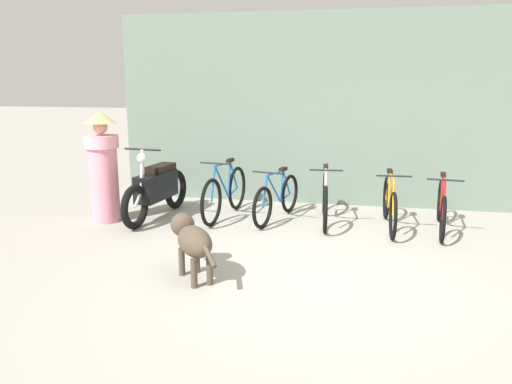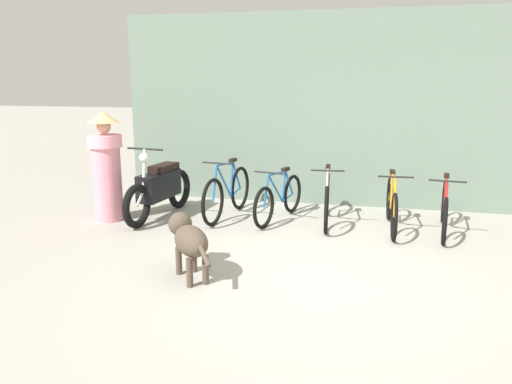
{
  "view_description": "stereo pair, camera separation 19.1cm",
  "coord_description": "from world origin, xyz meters",
  "px_view_note": "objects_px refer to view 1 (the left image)",
  "views": [
    {
      "loc": [
        0.36,
        -5.0,
        2.08
      ],
      "look_at": [
        -0.9,
        1.17,
        0.65
      ],
      "focal_mm": 35.0,
      "sensor_mm": 36.0,
      "label": 1
    },
    {
      "loc": [
        0.55,
        -4.96,
        2.08
      ],
      "look_at": [
        -0.9,
        1.17,
        0.65
      ],
      "focal_mm": 35.0,
      "sensor_mm": 36.0,
      "label": 2
    }
  ],
  "objects_px": {
    "stray_dog": "(192,239)",
    "motorcycle": "(156,189)",
    "bicycle_1": "(277,199)",
    "bicycle_2": "(325,199)",
    "bicycle_3": "(390,205)",
    "person_in_robes": "(103,165)",
    "bicycle_4": "(441,208)",
    "bicycle_0": "(225,193)"
  },
  "relations": [
    {
      "from": "bicycle_1",
      "to": "bicycle_4",
      "type": "xyz_separation_m",
      "value": [
        2.34,
        -0.11,
        0.01
      ]
    },
    {
      "from": "bicycle_1",
      "to": "bicycle_4",
      "type": "relative_size",
      "value": 0.92
    },
    {
      "from": "bicycle_4",
      "to": "bicycle_3",
      "type": "bearing_deg",
      "value": -82.53
    },
    {
      "from": "bicycle_1",
      "to": "bicycle_2",
      "type": "height_order",
      "value": "bicycle_2"
    },
    {
      "from": "bicycle_0",
      "to": "bicycle_2",
      "type": "distance_m",
      "value": 1.52
    },
    {
      "from": "bicycle_3",
      "to": "bicycle_4",
      "type": "distance_m",
      "value": 0.7
    },
    {
      "from": "bicycle_1",
      "to": "motorcycle",
      "type": "distance_m",
      "value": 1.84
    },
    {
      "from": "motorcycle",
      "to": "person_in_robes",
      "type": "bearing_deg",
      "value": -58.24
    },
    {
      "from": "bicycle_0",
      "to": "stray_dog",
      "type": "height_order",
      "value": "bicycle_0"
    },
    {
      "from": "bicycle_0",
      "to": "bicycle_3",
      "type": "height_order",
      "value": "bicycle_0"
    },
    {
      "from": "person_in_robes",
      "to": "bicycle_3",
      "type": "bearing_deg",
      "value": 158.8
    },
    {
      "from": "bicycle_1",
      "to": "motorcycle",
      "type": "bearing_deg",
      "value": -66.89
    },
    {
      "from": "bicycle_0",
      "to": "bicycle_3",
      "type": "distance_m",
      "value": 2.44
    },
    {
      "from": "bicycle_0",
      "to": "bicycle_3",
      "type": "bearing_deg",
      "value": 94.71
    },
    {
      "from": "stray_dog",
      "to": "motorcycle",
      "type": "bearing_deg",
      "value": -7.65
    },
    {
      "from": "bicycle_1",
      "to": "person_in_robes",
      "type": "xyz_separation_m",
      "value": [
        -2.5,
        -0.58,
        0.52
      ]
    },
    {
      "from": "bicycle_0",
      "to": "bicycle_4",
      "type": "relative_size",
      "value": 1.01
    },
    {
      "from": "bicycle_0",
      "to": "bicycle_4",
      "type": "bearing_deg",
      "value": 95.52
    },
    {
      "from": "bicycle_2",
      "to": "bicycle_3",
      "type": "bearing_deg",
      "value": 78.96
    },
    {
      "from": "bicycle_4",
      "to": "stray_dog",
      "type": "bearing_deg",
      "value": -44.81
    },
    {
      "from": "bicycle_1",
      "to": "person_in_robes",
      "type": "height_order",
      "value": "person_in_robes"
    },
    {
      "from": "stray_dog",
      "to": "bicycle_4",
      "type": "bearing_deg",
      "value": -89.9
    },
    {
      "from": "bicycle_2",
      "to": "bicycle_0",
      "type": "bearing_deg",
      "value": -94.58
    },
    {
      "from": "person_in_robes",
      "to": "bicycle_0",
      "type": "bearing_deg",
      "value": 171.09
    },
    {
      "from": "bicycle_3",
      "to": "stray_dog",
      "type": "bearing_deg",
      "value": -45.32
    },
    {
      "from": "bicycle_0",
      "to": "motorcycle",
      "type": "xyz_separation_m",
      "value": [
        -1.01,
        -0.26,
        0.08
      ]
    },
    {
      "from": "bicycle_2",
      "to": "bicycle_4",
      "type": "xyz_separation_m",
      "value": [
        1.62,
        -0.09,
        -0.02
      ]
    },
    {
      "from": "bicycle_2",
      "to": "stray_dog",
      "type": "height_order",
      "value": "bicycle_2"
    },
    {
      "from": "bicycle_4",
      "to": "person_in_robes",
      "type": "distance_m",
      "value": 4.88
    },
    {
      "from": "bicycle_3",
      "to": "motorcycle",
      "type": "bearing_deg",
      "value": -89.51
    },
    {
      "from": "bicycle_2",
      "to": "bicycle_3",
      "type": "xyz_separation_m",
      "value": [
        0.92,
        -0.11,
        -0.01
      ]
    },
    {
      "from": "bicycle_1",
      "to": "bicycle_2",
      "type": "relative_size",
      "value": 0.93
    },
    {
      "from": "bicycle_2",
      "to": "bicycle_3",
      "type": "height_order",
      "value": "bicycle_2"
    },
    {
      "from": "bicycle_0",
      "to": "bicycle_2",
      "type": "relative_size",
      "value": 1.02
    },
    {
      "from": "bicycle_1",
      "to": "bicycle_3",
      "type": "bearing_deg",
      "value": 100.68
    },
    {
      "from": "bicycle_0",
      "to": "motorcycle",
      "type": "relative_size",
      "value": 0.92
    },
    {
      "from": "bicycle_3",
      "to": "motorcycle",
      "type": "relative_size",
      "value": 0.91
    },
    {
      "from": "bicycle_2",
      "to": "bicycle_4",
      "type": "relative_size",
      "value": 0.99
    },
    {
      "from": "bicycle_3",
      "to": "bicycle_2",
      "type": "bearing_deg",
      "value": -98.57
    },
    {
      "from": "motorcycle",
      "to": "person_in_robes",
      "type": "relative_size",
      "value": 1.15
    },
    {
      "from": "bicycle_0",
      "to": "bicycle_4",
      "type": "xyz_separation_m",
      "value": [
        3.14,
        -0.1,
        -0.03
      ]
    },
    {
      "from": "bicycle_4",
      "to": "motorcycle",
      "type": "bearing_deg",
      "value": -81.37
    }
  ]
}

